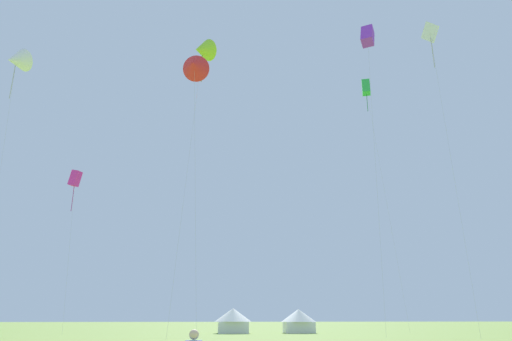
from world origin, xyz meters
The scene contains 9 objects.
kite_lime_delta centered at (-5.28, 43.86, 32.74)m, with size 4.23×4.19×34.38m.
kite_red_delta centered at (-5.95, 39.54, 27.98)m, with size 3.37×3.58×29.76m.
kite_purple_box centered at (15.53, 43.83, 36.07)m, with size 2.49×2.83×37.69m.
kite_white_delta centered at (-26.50, 44.15, 30.17)m, with size 3.94×4.09×31.86m.
kite_magenta_box centered at (-21.97, 56.51, 19.75)m, with size 1.94×1.73×20.92m.
kite_green_box centered at (20.52, 58.82, 36.97)m, with size 3.33×3.16×38.36m.
kite_white_diamond centered at (21.59, 39.61, 33.64)m, with size 0.99×2.74×35.61m.
festival_tent_center centered at (-0.36, 57.21, 1.70)m, with size 4.73×4.73×3.07m.
festival_tent_left centered at (8.23, 57.21, 1.64)m, with size 4.57×4.57×2.97m.
Camera 1 is at (-3.82, -4.71, 2.00)m, focal length 32.13 mm.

